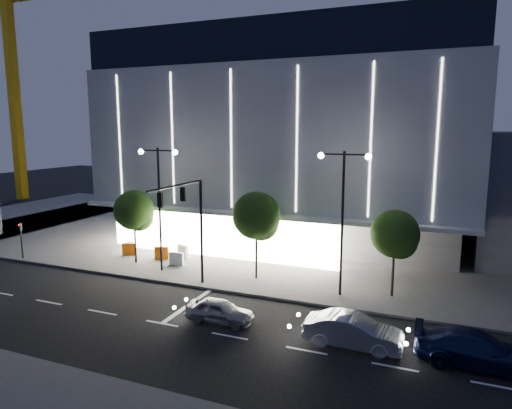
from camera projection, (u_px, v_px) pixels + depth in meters
The scene contains 18 objects.
ground at pixel (147, 308), 26.50m from camera, with size 160.00×160.00×0.00m, color black.
sidewalk_museum at pixel (328, 230), 46.55m from camera, with size 70.00×40.00×0.15m, color #474747.
museum at pixel (306, 139), 44.24m from camera, with size 30.00×25.80×18.00m.
traffic_mast at pixel (190, 214), 28.35m from camera, with size 0.33×5.89×7.07m.
street_lamp_west at pixel (159, 191), 32.11m from camera, with size 3.16×0.36×9.00m.
street_lamp_east at pixel (343, 202), 27.28m from camera, with size 3.16×0.36×9.00m.
ped_signal_far at pixel (21, 237), 35.87m from camera, with size 0.22×0.24×3.00m.
tower_crane at pixel (16, 55), 63.92m from camera, with size 32.00×2.00×28.50m.
tree_left at pixel (134, 212), 34.47m from camera, with size 3.02×3.02×5.72m.
tree_mid at pixel (257, 218), 30.70m from camera, with size 3.25×3.25×6.15m.
tree_right at pixel (395, 237), 27.42m from camera, with size 2.91×2.91×5.51m.
car_lead at pixel (219, 311), 24.46m from camera, with size 1.50×3.73×1.27m, color #94959B.
car_second at pixel (353, 331), 21.70m from camera, with size 1.63×4.66×1.54m, color silver.
car_third at pixel (478, 349), 19.94m from camera, with size 2.15×5.28×1.53m, color #111941.
barrier_a at pixel (129, 249), 36.92m from camera, with size 1.10×0.25×1.00m, color #CC540B.
barrier_b at pixel (183, 251), 36.31m from camera, with size 1.10×0.25×1.00m, color silver.
barrier_c at pixel (162, 253), 35.79m from camera, with size 1.10×0.25×1.00m, color #C5530A.
barrier_d at pixel (176, 259), 34.19m from camera, with size 1.10×0.25×1.00m, color white.
Camera 1 is at (15.34, -20.90, 10.30)m, focal length 32.00 mm.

